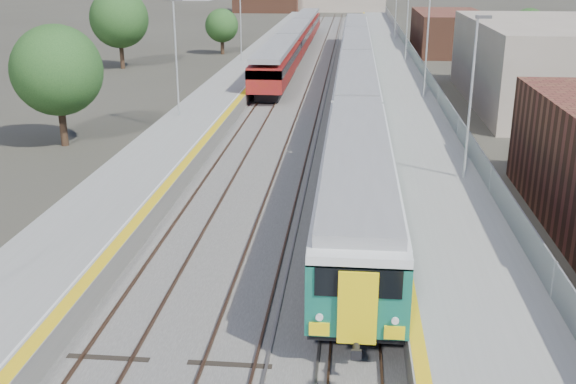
# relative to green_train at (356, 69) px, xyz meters

# --- Properties ---
(ground) EXTENTS (320.00, 320.00, 0.00)m
(ground) POSITION_rel_green_train_xyz_m (-1.50, 2.83, -2.24)
(ground) COLOR #47443A
(ground) RESTS_ON ground
(ballast_bed) EXTENTS (10.50, 155.00, 0.06)m
(ballast_bed) POSITION_rel_green_train_xyz_m (-3.75, 5.33, -2.21)
(ballast_bed) COLOR #565451
(ballast_bed) RESTS_ON ground
(tracks) EXTENTS (8.96, 160.00, 0.17)m
(tracks) POSITION_rel_green_train_xyz_m (-3.15, 7.00, -2.14)
(tracks) COLOR #4C3323
(tracks) RESTS_ON ground
(platform_right) EXTENTS (4.70, 155.00, 8.52)m
(platform_right) POSITION_rel_green_train_xyz_m (3.78, 5.32, -1.71)
(platform_right) COLOR slate
(platform_right) RESTS_ON ground
(platform_left) EXTENTS (4.30, 155.00, 8.52)m
(platform_left) POSITION_rel_green_train_xyz_m (-10.55, 5.32, -1.73)
(platform_left) COLOR slate
(platform_left) RESTS_ON ground
(green_train) EXTENTS (2.89, 80.58, 3.19)m
(green_train) POSITION_rel_green_train_xyz_m (0.00, 0.00, 0.00)
(green_train) COLOR black
(green_train) RESTS_ON ground
(red_train) EXTENTS (2.85, 57.76, 3.59)m
(red_train) POSITION_rel_green_train_xyz_m (-7.00, 23.23, -0.12)
(red_train) COLOR black
(red_train) RESTS_ON ground
(tree_a) EXTENTS (5.39, 5.39, 7.30)m
(tree_a) POSITION_rel_green_train_xyz_m (-17.77, -17.68, 2.35)
(tree_a) COLOR #382619
(tree_a) RESTS_ON ground
(tree_b) EXTENTS (5.99, 5.99, 8.12)m
(tree_b) POSITION_rel_green_train_xyz_m (-24.39, 13.02, 2.87)
(tree_b) COLOR #382619
(tree_b) RESTS_ON ground
(tree_c) EXTENTS (3.97, 3.97, 5.39)m
(tree_c) POSITION_rel_green_train_xyz_m (-16.06, 25.37, 1.14)
(tree_c) COLOR #382619
(tree_c) RESTS_ON ground
(tree_d) EXTENTS (4.21, 4.21, 5.70)m
(tree_d) POSITION_rel_green_train_xyz_m (19.53, 24.62, 1.34)
(tree_d) COLOR #382619
(tree_d) RESTS_ON ground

